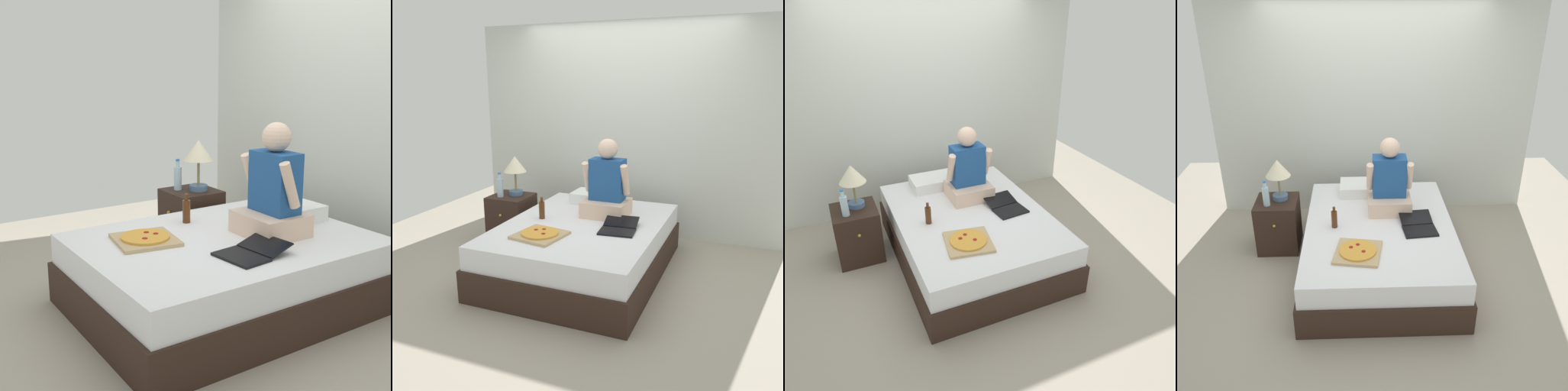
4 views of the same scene
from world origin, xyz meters
The scene contains 11 objects.
ground_plane centered at (0.00, 0.00, 0.00)m, with size 5.80×5.80×0.00m, color #9E9384.
wall_back centered at (0.00, 1.36, 1.25)m, with size 3.80×0.12×2.50m, color silver.
bed centered at (0.00, 0.00, 0.25)m, with size 1.50×2.00×0.50m.
nightstand_left centered at (-1.08, 0.43, 0.28)m, with size 0.44×0.47×0.57m.
lamp_on_left_nightstand centered at (-1.04, 0.48, 0.89)m, with size 0.26×0.26×0.45m.
water_bottle centered at (-1.16, 0.34, 0.68)m, with size 0.07×0.07×0.28m.
pillow centered at (-0.15, 0.72, 0.56)m, with size 0.52×0.34×0.12m, color white.
person_seated centered at (0.12, 0.33, 0.79)m, with size 0.47×0.40×0.78m.
laptop centered at (0.38, -0.08, 0.52)m, with size 0.36×0.44×0.07m.
pizza_box centered at (-0.22, -0.49, 0.52)m, with size 0.46×0.46×0.05m.
beer_bottle_on_bed centered at (-0.44, -0.02, 0.60)m, with size 0.06×0.06×0.22m.
Camera 4 is at (-0.22, -3.70, 2.72)m, focal length 40.00 mm.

